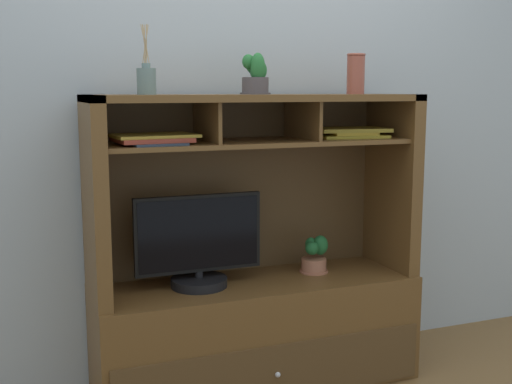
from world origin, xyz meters
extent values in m
cube|color=brown|center=(0.00, 0.00, -0.01)|extent=(6.00, 6.00, 0.02)
cube|color=#A9B4BC|center=(0.00, 0.27, 1.40)|extent=(6.00, 0.02, 2.80)
cube|color=brown|center=(0.00, 0.00, 0.25)|extent=(1.48, 0.48, 0.50)
cube|color=#51381E|center=(0.00, -0.25, 0.15)|extent=(1.42, 0.01, 0.26)
sphere|color=silver|center=(0.00, -0.26, 0.15)|extent=(0.02, 0.02, 0.02)
cube|color=brown|center=(-0.71, 0.00, 0.92)|extent=(0.06, 0.44, 0.85)
cube|color=brown|center=(0.71, 0.00, 0.92)|extent=(0.06, 0.44, 0.85)
cube|color=#51381E|center=(0.00, 0.21, 0.90)|extent=(1.42, 0.02, 0.82)
cube|color=brown|center=(0.00, 0.00, 1.33)|extent=(1.48, 0.44, 0.03)
cube|color=brown|center=(0.00, 0.00, 1.13)|extent=(1.36, 0.40, 0.02)
cube|color=brown|center=(-0.23, 0.00, 1.23)|extent=(0.02, 0.37, 0.17)
cube|color=brown|center=(0.23, 0.00, 1.23)|extent=(0.02, 0.37, 0.17)
cylinder|color=black|center=(-0.27, 0.01, 0.52)|extent=(0.25, 0.25, 0.04)
cylinder|color=black|center=(-0.27, 0.01, 0.55)|extent=(0.04, 0.04, 0.03)
cube|color=black|center=(-0.27, 0.01, 0.74)|extent=(0.57, 0.03, 0.34)
cube|color=black|center=(-0.27, -0.01, 0.74)|extent=(0.54, 0.00, 0.31)
cylinder|color=#AC694E|center=(0.31, 0.03, 0.53)|extent=(0.12, 0.12, 0.07)
cylinder|color=#AC694E|center=(0.31, 0.03, 0.50)|extent=(0.14, 0.14, 0.01)
ellipsoid|color=#1D5A2B|center=(0.34, 0.02, 0.63)|extent=(0.08, 0.07, 0.09)
ellipsoid|color=#1D5A2B|center=(0.30, 0.05, 0.63)|extent=(0.06, 0.06, 0.07)
ellipsoid|color=#1D5A2B|center=(0.28, 0.00, 0.62)|extent=(0.06, 0.06, 0.06)
cube|color=gold|center=(0.47, 0.02, 1.15)|extent=(0.34, 0.30, 0.01)
cube|color=gold|center=(0.48, 0.01, 1.16)|extent=(0.23, 0.24, 0.01)
cube|color=gold|center=(0.48, 0.02, 1.18)|extent=(0.37, 0.28, 0.02)
cube|color=#2A3547|center=(-0.47, -0.03, 1.15)|extent=(0.23, 0.30, 0.01)
cube|color=#9A3828|center=(-0.47, -0.03, 1.16)|extent=(0.32, 0.27, 0.02)
cube|color=gold|center=(-0.46, -0.02, 1.17)|extent=(0.36, 0.27, 0.01)
cylinder|color=slate|center=(-0.48, 0.01, 1.40)|extent=(0.08, 0.08, 0.11)
cylinder|color=slate|center=(-0.48, 0.01, 1.46)|extent=(0.04, 0.04, 0.02)
cylinder|color=tan|center=(-0.48, 0.01, 1.54)|extent=(0.00, 0.02, 0.17)
cylinder|color=tan|center=(-0.48, 0.01, 1.54)|extent=(0.01, 0.01, 0.18)
cylinder|color=tan|center=(-0.48, 0.01, 1.54)|extent=(0.04, 0.01, 0.17)
cylinder|color=tan|center=(-0.48, 0.01, 1.54)|extent=(0.01, 0.03, 0.17)
cylinder|color=tan|center=(-0.48, 0.01, 1.54)|extent=(0.01, 0.03, 0.17)
cylinder|color=tan|center=(-0.48, 0.01, 1.54)|extent=(0.04, 0.01, 0.17)
cylinder|color=tan|center=(-0.48, 0.01, 1.54)|extent=(0.03, 0.03, 0.17)
cylinder|color=#4A4447|center=(0.00, 0.01, 1.38)|extent=(0.12, 0.12, 0.07)
cylinder|color=#4A4447|center=(0.00, 0.01, 1.35)|extent=(0.13, 0.13, 0.01)
ellipsoid|color=#256B30|center=(0.01, 0.01, 1.45)|extent=(0.08, 0.04, 0.09)
ellipsoid|color=#256B30|center=(0.01, 0.05, 1.47)|extent=(0.08, 0.06, 0.08)
ellipsoid|color=#256B30|center=(-0.03, 0.01, 1.48)|extent=(0.06, 0.05, 0.06)
ellipsoid|color=#256B30|center=(0.00, -0.02, 1.46)|extent=(0.06, 0.06, 0.12)
cylinder|color=brown|center=(0.48, -0.03, 1.43)|extent=(0.08, 0.08, 0.17)
torus|color=brown|center=(0.48, -0.03, 1.52)|extent=(0.09, 0.09, 0.01)
camera|label=1|loc=(-1.03, -2.64, 1.36)|focal=44.93mm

